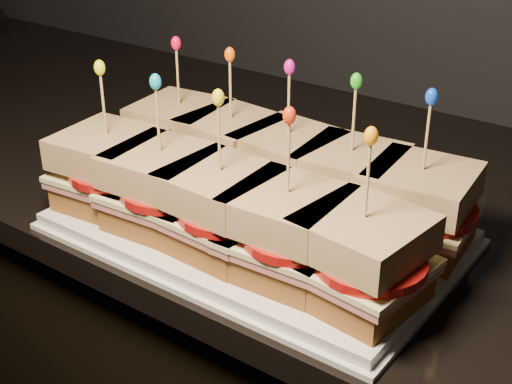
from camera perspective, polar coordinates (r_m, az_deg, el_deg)
The scene contains 74 objects.
cabinet at distance 1.31m, azimuth -4.66°, elevation -15.10°, with size 2.58×0.60×0.89m, color black.
granite_slab at distance 1.06m, azimuth -5.58°, elevation 3.76°, with size 2.62×0.64×0.03m, color black.
platter at distance 0.78m, azimuth -0.00°, elevation -3.01°, with size 0.42×0.26×0.02m, color silver.
platter_rim at distance 0.78m, azimuth -0.00°, elevation -3.39°, with size 0.43×0.27×0.01m, color silver.
sandwich_0_bread_bot at distance 0.90m, azimuth -5.95°, elevation 2.76°, with size 0.10×0.10×0.03m, color brown.
sandwich_0_ham at distance 0.90m, azimuth -6.00°, elevation 3.80°, with size 0.11×0.11×0.01m, color #C05353.
sandwich_0_cheese at distance 0.89m, azimuth -6.03°, elevation 4.21°, with size 0.11×0.11×0.01m, color beige.
sandwich_0_tomato at distance 0.88m, azimuth -5.72°, elevation 4.37°, with size 0.10×0.10×0.01m, color #AC110F.
sandwich_0_bread_top at distance 0.88m, azimuth -6.12°, elevation 5.96°, with size 0.10×0.10×0.03m, color brown.
sandwich_0_pick at distance 0.87m, azimuth -6.27°, elevation 8.88°, with size 0.00×0.00×0.09m, color tan.
sandwich_0_frill at distance 0.85m, azimuth -6.42°, elevation 11.75°, with size 0.01×0.01×0.02m, color red.
sandwich_1_bread_bot at distance 0.86m, azimuth -1.95°, elevation 1.49°, with size 0.10×0.10×0.03m, color brown.
sandwich_1_ham at distance 0.85m, azimuth -1.97°, elevation 2.58°, with size 0.11×0.11×0.01m, color #C05353.
sandwich_1_cheese at distance 0.85m, azimuth -1.98°, elevation 3.01°, with size 0.11×0.11×0.01m, color beige.
sandwich_1_tomato at distance 0.83m, azimuth -1.59°, elevation 3.15°, with size 0.10×0.10×0.01m, color #AC110F.
sandwich_1_bread_top at distance 0.83m, azimuth -2.01°, elevation 4.84°, with size 0.10×0.10×0.03m, color brown.
sandwich_1_pick at distance 0.82m, azimuth -2.06°, elevation 7.91°, with size 0.00×0.00×0.09m, color tan.
sandwich_1_frill at distance 0.80m, azimuth -2.12°, elevation 10.94°, with size 0.01×0.01×0.02m, color #FB580F.
sandwich_2_bread_bot at distance 0.81m, azimuth 2.48°, elevation 0.08°, with size 0.10×0.10×0.03m, color brown.
sandwich_2_ham at distance 0.81m, azimuth 2.50°, elevation 1.20°, with size 0.11×0.11×0.01m, color #C05353.
sandwich_2_cheese at distance 0.80m, azimuth 2.51°, elevation 1.65°, with size 0.11×0.11×0.01m, color beige.
sandwich_2_tomato at distance 0.79m, azimuth 3.00°, elevation 1.78°, with size 0.10×0.10×0.01m, color #AC110F.
sandwich_2_bread_top at distance 0.79m, azimuth 2.55°, elevation 3.57°, with size 0.10×0.10×0.03m, color brown.
sandwich_2_pick at distance 0.77m, azimuth 2.62°, elevation 6.78°, with size 0.00×0.00×0.09m, color tan.
sandwich_2_frill at distance 0.76m, azimuth 2.70°, elevation 9.97°, with size 0.01×0.01×0.02m, color #D21098.
sandwich_3_bread_bot at distance 0.78m, azimuth 7.35°, elevation -1.48°, with size 0.10×0.10×0.03m, color brown.
sandwich_3_ham at distance 0.77m, azimuth 7.43°, elevation -0.32°, with size 0.11×0.11×0.01m, color #C05353.
sandwich_3_cheese at distance 0.77m, azimuth 7.46°, elevation 0.15°, with size 0.11×0.11×0.01m, color beige.
sandwich_3_tomato at distance 0.75m, azimuth 8.06°, elevation 0.25°, with size 0.10×0.10×0.01m, color #AC110F.
sandwich_3_bread_top at distance 0.75m, azimuth 7.59°, elevation 2.13°, with size 0.10×0.10×0.03m, color brown.
sandwich_3_pick at distance 0.74m, azimuth 7.81°, elevation 5.47°, with size 0.00×0.00×0.09m, color tan.
sandwich_3_frill at distance 0.72m, azimuth 8.03°, elevation 8.80°, with size 0.01×0.01×0.02m, color green.
sandwich_4_bread_bot at distance 0.75m, azimuth 12.66°, elevation -3.16°, with size 0.10×0.10×0.03m, color brown.
sandwich_4_ham at distance 0.74m, azimuth 12.79°, elevation -1.97°, with size 0.11×0.11×0.01m, color #C05353.
sandwich_4_cheese at distance 0.74m, azimuth 12.85°, elevation -1.50°, with size 0.11×0.11×0.01m, color beige.
sandwich_4_tomato at distance 0.72m, azimuth 13.57°, elevation -1.42°, with size 0.10×0.10×0.01m, color #AC110F.
sandwich_4_bread_top at distance 0.72m, azimuth 13.08°, elevation 0.54°, with size 0.10×0.10×0.03m, color brown.
sandwich_4_pick at distance 0.70m, azimuth 13.47°, elevation 3.98°, with size 0.00×0.00×0.09m, color tan.
sandwich_4_frill at distance 0.69m, azimuth 13.87°, elevation 7.42°, with size 0.01×0.01×0.02m, color blue.
sandwich_5_bread_bot at distance 0.83m, azimuth -11.42°, elevation -0.01°, with size 0.10×0.10×0.03m, color brown.
sandwich_5_ham at distance 0.82m, azimuth -11.53°, elevation 1.10°, with size 0.11×0.11×0.01m, color #C05353.
sandwich_5_cheese at distance 0.82m, azimuth -11.58°, elevation 1.54°, with size 0.11×0.11×0.01m, color beige.
sandwich_5_tomato at distance 0.80m, azimuth -11.35°, elevation 1.66°, with size 0.10×0.10×0.01m, color #AC110F.
sandwich_5_bread_top at distance 0.80m, azimuth -11.77°, elevation 3.42°, with size 0.10×0.10×0.03m, color brown.
sandwich_5_pick at distance 0.79m, azimuth -12.09°, elevation 6.57°, with size 0.00×0.00×0.09m, color tan.
sandwich_5_frill at distance 0.77m, azimuth -12.41°, elevation 9.69°, with size 0.01×0.01×0.02m, color #F6F60D.
sandwich_6_bread_bot at distance 0.78m, azimuth -7.37°, elevation -1.58°, with size 0.10×0.10×0.03m, color brown.
sandwich_6_ham at distance 0.77m, azimuth -7.45°, elevation -0.41°, with size 0.11×0.11×0.01m, color #C05353.
sandwich_6_cheese at distance 0.76m, azimuth -7.48°, elevation 0.06°, with size 0.11×0.11×0.01m, color beige.
sandwich_6_tomato at distance 0.75m, azimuth -7.15°, elevation 0.16°, with size 0.10×0.10×0.01m, color #AC110F.
sandwich_6_bread_top at distance 0.75m, azimuth -7.61°, elevation 2.04°, with size 0.10×0.10×0.03m, color brown.
sandwich_6_pick at distance 0.73m, azimuth -7.83°, elevation 5.39°, with size 0.00×0.00×0.09m, color tan.
sandwich_6_frill at distance 0.72m, azimuth -8.06°, elevation 8.73°, with size 0.01×0.01×0.02m, color #149FC5.
sandwich_7_bread_bot at distance 0.73m, azimuth -2.77°, elevation -3.34°, with size 0.10×0.10×0.03m, color brown.
sandwich_7_ham at distance 0.72m, azimuth -2.80°, elevation -2.12°, with size 0.11×0.11×0.01m, color #C05353.
sandwich_7_cheese at distance 0.72m, azimuth -2.81°, elevation -1.63°, with size 0.11×0.11×0.01m, color beige.
sandwich_7_tomato at distance 0.70m, azimuth -2.37°, elevation -1.56°, with size 0.10×0.10×0.01m, color #AC110F.
sandwich_7_bread_top at distance 0.70m, azimuth -2.86°, elevation 0.45°, with size 0.10×0.10×0.03m, color brown.
sandwich_7_pick at distance 0.68m, azimuth -2.95°, elevation 4.00°, with size 0.00×0.00×0.09m, color tan.
sandwich_7_frill at distance 0.67m, azimuth -3.05°, elevation 7.56°, with size 0.01×0.01×0.02m, color yellow.
sandwich_8_bread_bot at distance 0.69m, azimuth 2.44°, elevation -5.31°, with size 0.10×0.10×0.03m, color brown.
sandwich_8_ham at distance 0.68m, azimuth 2.47°, elevation -4.04°, with size 0.11×0.11×0.01m, color #C05353.
sandwich_8_cheese at distance 0.68m, azimuth 2.48°, elevation -3.53°, with size 0.11×0.11×0.01m, color beige.
sandwich_8_tomato at distance 0.66m, azimuth 3.06°, elevation -3.49°, with size 0.10×0.10×0.01m, color #AC110F.
sandwich_8_bread_top at distance 0.66m, azimuth 2.53°, elevation -1.35°, with size 0.10×0.10×0.03m, color brown.
sandwich_8_pick at distance 0.64m, azimuth 2.61°, elevation 2.37°, with size 0.00×0.00×0.09m, color tan.
sandwich_8_frill at distance 0.62m, azimuth 2.70°, elevation 6.13°, with size 0.01×0.01×0.02m, color red.
sandwich_9_bread_bot at distance 0.66m, azimuth 8.27°, elevation -7.44°, with size 0.10×0.10×0.03m, color brown.
sandwich_9_ham at distance 0.65m, azimuth 8.37°, elevation -6.14°, with size 0.11×0.11×0.01m, color #C05353.
sandwich_9_cheese at distance 0.64m, azimuth 8.41°, elevation -5.62°, with size 0.11×0.11×0.01m, color beige.
sandwich_9_tomato at distance 0.63m, azimuth 9.16°, elevation -5.61°, with size 0.10×0.10×0.01m, color #AC110F.
sandwich_9_bread_top at distance 0.63m, azimuth 8.59°, elevation -3.37°, with size 0.10×0.10×0.03m, color brown.
sandwich_9_pick at distance 0.61m, azimuth 8.89°, elevation 0.50°, with size 0.00×0.00×0.09m, color tan.
sandwich_9_frill at distance 0.59m, azimuth 9.20°, elevation 4.44°, with size 0.01×0.01×0.02m, color orange.
Camera 1 is at (0.61, 0.96, 1.32)m, focal length 50.00 mm.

